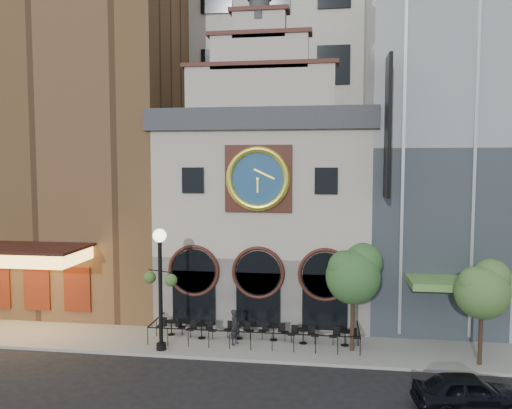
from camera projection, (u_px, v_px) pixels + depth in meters
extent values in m
plane|color=black|center=(247.00, 362.00, 23.44)|extent=(120.00, 120.00, 0.00)
cube|color=gray|center=(254.00, 342.00, 25.90)|extent=(44.00, 5.00, 0.15)
cube|color=#605E5B|center=(267.00, 279.00, 31.17)|extent=(12.00, 8.00, 4.00)
cube|color=#BAB1A3|center=(267.00, 192.00, 30.75)|extent=(12.00, 8.00, 7.00)
cube|color=#2D3035|center=(267.00, 125.00, 30.44)|extent=(12.60, 8.60, 1.20)
cube|color=#391811|center=(258.00, 179.00, 26.65)|extent=(3.60, 0.25, 3.60)
cylinder|color=navy|center=(258.00, 179.00, 26.52)|extent=(3.10, 0.12, 3.10)
torus|color=#F1E146|center=(258.00, 179.00, 26.44)|extent=(3.46, 0.36, 3.46)
cylinder|color=#2D3035|center=(260.00, 11.00, 26.44)|extent=(1.10, 1.10, 1.10)
cube|color=brown|center=(83.00, 116.00, 34.15)|extent=(14.00, 12.00, 25.00)
cube|color=#FFBF59|center=(18.00, 256.00, 27.19)|extent=(7.00, 3.40, 0.70)
cube|color=#391811|center=(18.00, 247.00, 27.15)|extent=(7.40, 3.80, 0.15)
cube|color=#641F0D|center=(37.00, 288.00, 28.99)|extent=(5.60, 0.15, 2.60)
cube|color=gray|center=(480.00, 151.00, 30.72)|extent=(14.00, 12.00, 20.00)
cube|color=#5D9443|center=(456.00, 283.00, 24.55)|extent=(4.50, 2.40, 0.35)
cube|color=black|center=(388.00, 127.00, 24.63)|extent=(0.18, 1.60, 7.00)
cube|color=beige|center=(284.00, 37.00, 41.65)|extent=(20.00, 16.00, 40.00)
cylinder|color=black|center=(171.00, 321.00, 26.78)|extent=(0.68, 0.68, 0.03)
cylinder|color=black|center=(171.00, 328.00, 26.81)|extent=(0.06, 0.06, 0.72)
cylinder|color=black|center=(202.00, 325.00, 26.24)|extent=(0.68, 0.68, 0.03)
cylinder|color=black|center=(202.00, 331.00, 26.27)|extent=(0.06, 0.06, 0.72)
cylinder|color=black|center=(239.00, 325.00, 26.18)|extent=(0.68, 0.68, 0.03)
cylinder|color=black|center=(239.00, 332.00, 26.21)|extent=(0.06, 0.06, 0.72)
cylinder|color=black|center=(274.00, 326.00, 25.94)|extent=(0.68, 0.68, 0.03)
cylinder|color=black|center=(274.00, 333.00, 25.97)|extent=(0.06, 0.06, 0.72)
cylinder|color=black|center=(303.00, 329.00, 25.47)|extent=(0.68, 0.68, 0.03)
cylinder|color=black|center=(303.00, 336.00, 25.50)|extent=(0.06, 0.06, 0.72)
cylinder|color=black|center=(345.00, 331.00, 25.17)|extent=(0.68, 0.68, 0.03)
cylinder|color=black|center=(345.00, 338.00, 25.20)|extent=(0.06, 0.06, 0.72)
imported|color=black|center=(470.00, 392.00, 18.78)|extent=(4.35, 2.19, 1.42)
imported|color=black|center=(235.00, 327.00, 25.35)|extent=(0.60, 0.75, 1.79)
cylinder|color=black|center=(161.00, 295.00, 24.46)|extent=(0.20, 0.20, 5.48)
cylinder|color=black|center=(161.00, 346.00, 24.66)|extent=(0.48, 0.48, 0.33)
sphere|color=white|center=(160.00, 236.00, 24.24)|extent=(0.66, 0.66, 0.66)
sphere|color=#345723|center=(150.00, 277.00, 24.71)|extent=(0.61, 0.61, 0.61)
sphere|color=#345723|center=(171.00, 280.00, 24.09)|extent=(0.61, 0.61, 0.61)
cylinder|color=#382619|center=(352.00, 322.00, 24.47)|extent=(0.20, 0.20, 2.86)
sphere|color=#2A5923|center=(353.00, 277.00, 24.30)|extent=(2.66, 2.66, 2.66)
sphere|color=#2A5923|center=(363.00, 261.00, 24.48)|extent=(1.84, 1.84, 1.84)
sphere|color=#2A5923|center=(345.00, 267.00, 24.12)|extent=(1.63, 1.63, 1.63)
cylinder|color=#382619|center=(480.00, 337.00, 22.73)|extent=(0.19, 0.19, 2.61)
sphere|color=#3D6628|center=(482.00, 292.00, 22.58)|extent=(2.42, 2.42, 2.42)
sphere|color=#3D6628|center=(491.00, 277.00, 22.74)|extent=(1.68, 1.68, 1.68)
sphere|color=#3D6628|center=(475.00, 283.00, 22.41)|extent=(1.49, 1.49, 1.49)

